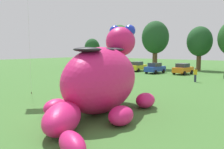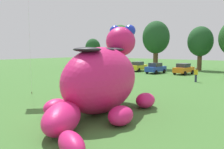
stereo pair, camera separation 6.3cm
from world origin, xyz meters
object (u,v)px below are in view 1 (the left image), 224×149
at_px(car_yellow, 137,66).
at_px(car_orange, 183,69).
at_px(spectator_near_inflatable, 79,72).
at_px(giant_inflatable_creature, 102,78).
at_px(car_blue, 155,68).
at_px(spectator_by_cars, 91,73).
at_px(spectator_mid_field, 195,75).

xyz_separation_m(car_yellow, car_orange, (8.45, -0.16, 0.00)).
bearing_deg(car_orange, spectator_near_inflatable, -123.09).
height_order(giant_inflatable_creature, car_blue, giant_inflatable_creature).
xyz_separation_m(car_yellow, spectator_by_cars, (1.50, -13.89, -0.01)).
distance_m(spectator_near_inflatable, spectator_mid_field, 14.80).
height_order(car_blue, car_orange, same).
height_order(car_orange, spectator_by_cars, car_orange).
relative_size(car_orange, spectator_by_cars, 2.50).
distance_m(car_blue, spectator_by_cars, 12.79).
relative_size(spectator_near_inflatable, spectator_by_cars, 1.00).
relative_size(car_yellow, car_orange, 0.98).
bearing_deg(car_orange, giant_inflatable_creature, -81.18).
distance_m(car_orange, spectator_near_inflatable, 16.64).
bearing_deg(giant_inflatable_creature, spectator_mid_field, 88.21).
height_order(giant_inflatable_creature, car_orange, giant_inflatable_creature).
xyz_separation_m(car_blue, spectator_by_cars, (-2.72, -12.49, -0.01)).
bearing_deg(spectator_mid_field, giant_inflatable_creature, -91.79).
distance_m(spectator_near_inflatable, spectator_by_cars, 2.14).
distance_m(spectator_mid_field, spectator_by_cars, 12.80).
relative_size(car_blue, spectator_mid_field, 2.47).
relative_size(car_orange, spectator_mid_field, 2.50).
relative_size(car_yellow, spectator_mid_field, 2.45).
bearing_deg(spectator_mid_field, car_blue, 143.20).
distance_m(car_orange, spectator_mid_field, 8.74).
xyz_separation_m(giant_inflatable_creature, spectator_near_inflatable, (-12.85, 10.36, -1.21)).
bearing_deg(spectator_mid_field, car_orange, 119.41).
distance_m(car_yellow, spectator_near_inflatable, 14.11).
height_order(giant_inflatable_creature, spectator_near_inflatable, giant_inflatable_creature).
xyz_separation_m(car_blue, spectator_mid_field, (8.53, -6.38, -0.01)).
bearing_deg(car_orange, spectator_mid_field, -60.59).
xyz_separation_m(car_blue, car_orange, (4.24, 1.23, 0.00)).
distance_m(car_yellow, spectator_mid_field, 14.93).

